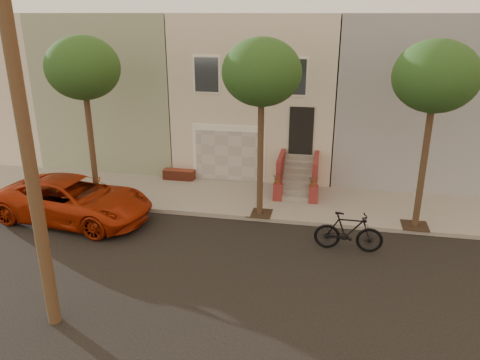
# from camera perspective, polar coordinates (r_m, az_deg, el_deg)

# --- Properties ---
(ground) EXTENTS (90.00, 90.00, 0.00)m
(ground) POSITION_cam_1_polar(r_m,az_deg,el_deg) (14.16, -4.17, -10.66)
(ground) COLOR black
(ground) RESTS_ON ground
(sidewalk) EXTENTS (40.00, 3.70, 0.15)m
(sidewalk) POSITION_cam_1_polar(r_m,az_deg,el_deg) (18.80, 0.08, -2.31)
(sidewalk) COLOR gray
(sidewalk) RESTS_ON ground
(house_row) EXTENTS (33.10, 11.70, 7.00)m
(house_row) POSITION_cam_1_polar(r_m,az_deg,el_deg) (23.43, 2.89, 11.20)
(house_row) COLOR beige
(house_row) RESTS_ON sidewalk
(tree_left) EXTENTS (2.70, 2.57, 6.30)m
(tree_left) POSITION_cam_1_polar(r_m,az_deg,el_deg) (18.06, -18.71, 12.77)
(tree_left) COLOR #2D2116
(tree_left) RESTS_ON sidewalk
(tree_mid) EXTENTS (2.70, 2.57, 6.30)m
(tree_mid) POSITION_cam_1_polar(r_m,az_deg,el_deg) (15.92, 2.68, 12.93)
(tree_mid) COLOR #2D2116
(tree_mid) RESTS_ON sidewalk
(tree_right) EXTENTS (2.70, 2.57, 6.30)m
(tree_right) POSITION_cam_1_polar(r_m,az_deg,el_deg) (16.06, 22.89, 11.49)
(tree_right) COLOR #2D2116
(tree_right) RESTS_ON sidewalk
(pickup_truck) EXTENTS (5.99, 3.32, 1.59)m
(pickup_truck) POSITION_cam_1_polar(r_m,az_deg,el_deg) (17.87, -19.69, -2.28)
(pickup_truck) COLOR #9F2408
(pickup_truck) RESTS_ON ground
(motorcycle) EXTENTS (2.16, 0.64, 1.29)m
(motorcycle) POSITION_cam_1_polar(r_m,az_deg,el_deg) (15.17, 13.17, -6.19)
(motorcycle) COLOR black
(motorcycle) RESTS_ON ground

